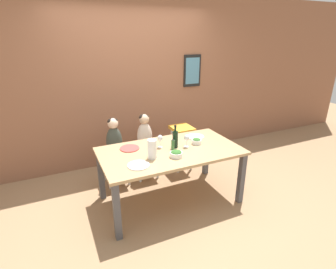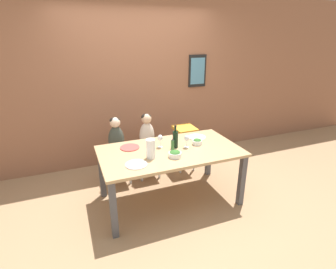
{
  "view_description": "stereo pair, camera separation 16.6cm",
  "coord_description": "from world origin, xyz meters",
  "px_view_note": "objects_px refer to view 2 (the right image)",
  "views": [
    {
      "loc": [
        -1.27,
        -2.7,
        2.08
      ],
      "look_at": [
        0.0,
        0.07,
        0.91
      ],
      "focal_mm": 28.0,
      "sensor_mm": 36.0,
      "label": 1
    },
    {
      "loc": [
        -1.12,
        -2.76,
        2.08
      ],
      "look_at": [
        0.0,
        0.07,
        0.91
      ],
      "focal_mm": 28.0,
      "sensor_mm": 36.0,
      "label": 2
    }
  ],
  "objects_px": {
    "wine_glass_near": "(187,139)",
    "wine_bottle": "(175,139)",
    "person_child_left": "(116,136)",
    "dinner_plate_back_left": "(130,147)",
    "chair_far_center": "(147,153)",
    "person_child_center": "(147,132)",
    "wine_glass_far": "(160,138)",
    "salad_bowl_large": "(175,154)",
    "dinner_plate_back_right": "(197,137)",
    "dinner_plate_front_left": "(136,164)",
    "salad_bowl_small": "(197,142)",
    "paper_towel_roll": "(151,149)",
    "chair_far_left": "(118,158)",
    "chair_right_highchair": "(185,137)"
  },
  "relations": [
    {
      "from": "wine_glass_near",
      "to": "wine_bottle",
      "type": "bearing_deg",
      "value": 159.2
    },
    {
      "from": "person_child_left",
      "to": "dinner_plate_back_left",
      "type": "bearing_deg",
      "value": -80.69
    },
    {
      "from": "chair_far_center",
      "to": "person_child_center",
      "type": "bearing_deg",
      "value": 90.0
    },
    {
      "from": "wine_glass_far",
      "to": "salad_bowl_large",
      "type": "relative_size",
      "value": 1.11
    },
    {
      "from": "person_child_center",
      "to": "dinner_plate_back_right",
      "type": "height_order",
      "value": "person_child_center"
    },
    {
      "from": "dinner_plate_front_left",
      "to": "dinner_plate_back_right",
      "type": "distance_m",
      "value": 1.11
    },
    {
      "from": "salad_bowl_small",
      "to": "dinner_plate_front_left",
      "type": "distance_m",
      "value": 0.93
    },
    {
      "from": "paper_towel_roll",
      "to": "dinner_plate_back_left",
      "type": "distance_m",
      "value": 0.42
    },
    {
      "from": "person_child_left",
      "to": "wine_bottle",
      "type": "bearing_deg",
      "value": -47.54
    },
    {
      "from": "chair_far_left",
      "to": "dinner_plate_front_left",
      "type": "distance_m",
      "value": 1.03
    },
    {
      "from": "wine_glass_near",
      "to": "dinner_plate_back_left",
      "type": "xyz_separation_m",
      "value": [
        -0.68,
        0.24,
        -0.11
      ]
    },
    {
      "from": "chair_far_left",
      "to": "salad_bowl_small",
      "type": "bearing_deg",
      "value": -37.12
    },
    {
      "from": "wine_glass_near",
      "to": "salad_bowl_large",
      "type": "distance_m",
      "value": 0.33
    },
    {
      "from": "chair_far_left",
      "to": "dinner_plate_back_left",
      "type": "bearing_deg",
      "value": -80.68
    },
    {
      "from": "wine_bottle",
      "to": "wine_glass_near",
      "type": "bearing_deg",
      "value": -20.8
    },
    {
      "from": "salad_bowl_small",
      "to": "dinner_plate_back_right",
      "type": "height_order",
      "value": "salad_bowl_small"
    },
    {
      "from": "salad_bowl_small",
      "to": "person_child_left",
      "type": "bearing_deg",
      "value": 142.85
    },
    {
      "from": "chair_far_left",
      "to": "dinner_plate_back_left",
      "type": "xyz_separation_m",
      "value": [
        0.08,
        -0.49,
        0.36
      ]
    },
    {
      "from": "wine_glass_near",
      "to": "dinner_plate_back_right",
      "type": "xyz_separation_m",
      "value": [
        0.28,
        0.25,
        -0.11
      ]
    },
    {
      "from": "wine_glass_far",
      "to": "wine_bottle",
      "type": "bearing_deg",
      "value": -23.84
    },
    {
      "from": "dinner_plate_back_right",
      "to": "salad_bowl_small",
      "type": "bearing_deg",
      "value": -116.24
    },
    {
      "from": "chair_far_left",
      "to": "dinner_plate_back_right",
      "type": "relative_size",
      "value": 1.83
    },
    {
      "from": "chair_right_highchair",
      "to": "salad_bowl_large",
      "type": "height_order",
      "value": "salad_bowl_large"
    },
    {
      "from": "dinner_plate_back_left",
      "to": "wine_glass_far",
      "type": "bearing_deg",
      "value": -17.38
    },
    {
      "from": "chair_far_center",
      "to": "wine_glass_far",
      "type": "distance_m",
      "value": 0.77
    },
    {
      "from": "wine_bottle",
      "to": "dinner_plate_back_right",
      "type": "bearing_deg",
      "value": 25.86
    },
    {
      "from": "wine_bottle",
      "to": "wine_glass_far",
      "type": "xyz_separation_m",
      "value": [
        -0.17,
        0.08,
        0.0
      ]
    },
    {
      "from": "chair_far_center",
      "to": "wine_glass_near",
      "type": "distance_m",
      "value": 0.92
    },
    {
      "from": "salad_bowl_small",
      "to": "dinner_plate_back_right",
      "type": "xyz_separation_m",
      "value": [
        0.11,
        0.22,
        -0.03
      ]
    },
    {
      "from": "person_child_center",
      "to": "dinner_plate_back_left",
      "type": "xyz_separation_m",
      "value": [
        -0.38,
        -0.49,
        0.01
      ]
    },
    {
      "from": "dinner_plate_front_left",
      "to": "dinner_plate_back_right",
      "type": "bearing_deg",
      "value": 25.97
    },
    {
      "from": "salad_bowl_large",
      "to": "salad_bowl_small",
      "type": "height_order",
      "value": "same"
    },
    {
      "from": "person_child_left",
      "to": "paper_towel_roll",
      "type": "relative_size",
      "value": 2.4
    },
    {
      "from": "dinner_plate_back_left",
      "to": "wine_bottle",
      "type": "bearing_deg",
      "value": -19.51
    },
    {
      "from": "chair_far_center",
      "to": "dinner_plate_back_right",
      "type": "bearing_deg",
      "value": -39.72
    },
    {
      "from": "person_child_center",
      "to": "paper_towel_roll",
      "type": "distance_m",
      "value": 0.89
    },
    {
      "from": "paper_towel_roll",
      "to": "wine_glass_near",
      "type": "distance_m",
      "value": 0.53
    },
    {
      "from": "paper_towel_roll",
      "to": "dinner_plate_back_left",
      "type": "bearing_deg",
      "value": 113.61
    },
    {
      "from": "paper_towel_roll",
      "to": "dinner_plate_front_left",
      "type": "bearing_deg",
      "value": -151.8
    },
    {
      "from": "chair_right_highchair",
      "to": "salad_bowl_large",
      "type": "bearing_deg",
      "value": -121.1
    },
    {
      "from": "person_child_left",
      "to": "paper_towel_roll",
      "type": "distance_m",
      "value": 0.9
    },
    {
      "from": "wine_bottle",
      "to": "wine_glass_far",
      "type": "relative_size",
      "value": 1.76
    },
    {
      "from": "wine_glass_far",
      "to": "salad_bowl_small",
      "type": "xyz_separation_m",
      "value": [
        0.48,
        -0.1,
        -0.08
      ]
    },
    {
      "from": "chair_right_highchair",
      "to": "dinner_plate_front_left",
      "type": "height_order",
      "value": "dinner_plate_front_left"
    },
    {
      "from": "chair_far_center",
      "to": "chair_right_highchair",
      "type": "bearing_deg",
      "value": -0.0
    },
    {
      "from": "chair_far_center",
      "to": "chair_right_highchair",
      "type": "relative_size",
      "value": 0.63
    },
    {
      "from": "dinner_plate_back_left",
      "to": "dinner_plate_back_right",
      "type": "distance_m",
      "value": 0.96
    },
    {
      "from": "chair_far_center",
      "to": "wine_bottle",
      "type": "height_order",
      "value": "wine_bottle"
    },
    {
      "from": "chair_far_center",
      "to": "person_child_left",
      "type": "distance_m",
      "value": 0.58
    },
    {
      "from": "chair_far_center",
      "to": "salad_bowl_large",
      "type": "height_order",
      "value": "salad_bowl_large"
    }
  ]
}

